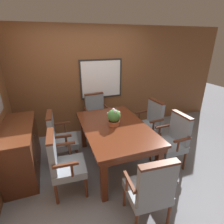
% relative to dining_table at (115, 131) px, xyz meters
% --- Properties ---
extents(ground_plane, '(14.00, 14.00, 0.00)m').
position_rel_dining_table_xyz_m(ground_plane, '(-0.07, -0.16, -0.67)').
color(ground_plane, gray).
extents(wall_back, '(7.20, 0.08, 2.45)m').
position_rel_dining_table_xyz_m(wall_back, '(-0.07, 1.48, 0.56)').
color(wall_back, brown).
rests_on(wall_back, ground_plane).
extents(dining_table, '(1.08, 1.66, 0.77)m').
position_rel_dining_table_xyz_m(dining_table, '(0.00, 0.00, 0.00)').
color(dining_table, '#562614').
rests_on(dining_table, ground_plane).
extents(chair_right_far, '(0.52, 0.57, 0.99)m').
position_rel_dining_table_xyz_m(chair_right_far, '(0.94, 0.36, -0.14)').
color(chair_right_far, '#562B19').
rests_on(chair_right_far, ground_plane).
extents(chair_left_near, '(0.50, 0.56, 0.99)m').
position_rel_dining_table_xyz_m(chair_left_near, '(-0.93, -0.37, -0.14)').
color(chair_left_near, '#562B19').
rests_on(chair_left_near, ground_plane).
extents(chair_left_far, '(0.51, 0.56, 0.99)m').
position_rel_dining_table_xyz_m(chair_left_far, '(-0.92, 0.38, -0.14)').
color(chair_left_far, '#562B19').
rests_on(chair_left_far, ground_plane).
extents(chair_right_near, '(0.48, 0.54, 0.99)m').
position_rel_dining_table_xyz_m(chair_right_near, '(0.95, -0.38, -0.14)').
color(chair_right_near, '#562B19').
rests_on(chair_right_near, ground_plane).
extents(chair_head_near, '(0.56, 0.51, 0.99)m').
position_rel_dining_table_xyz_m(chair_head_near, '(-0.01, -1.21, -0.14)').
color(chair_head_near, '#562B19').
rests_on(chair_head_near, ground_plane).
extents(chair_head_far, '(0.57, 0.51, 0.99)m').
position_rel_dining_table_xyz_m(chair_head_far, '(-0.02, 1.19, -0.14)').
color(chair_head_far, '#562B19').
rests_on(chair_head_far, ground_plane).
extents(potted_plant, '(0.24, 0.22, 0.30)m').
position_rel_dining_table_xyz_m(potted_plant, '(-0.00, 0.04, 0.25)').
color(potted_plant, '#B2603D').
rests_on(potted_plant, dining_table).
extents(sideboard_cabinet, '(0.50, 1.29, 0.86)m').
position_rel_dining_table_xyz_m(sideboard_cabinet, '(-1.55, 0.32, -0.24)').
color(sideboard_cabinet, '#512816').
rests_on(sideboard_cabinet, ground_plane).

